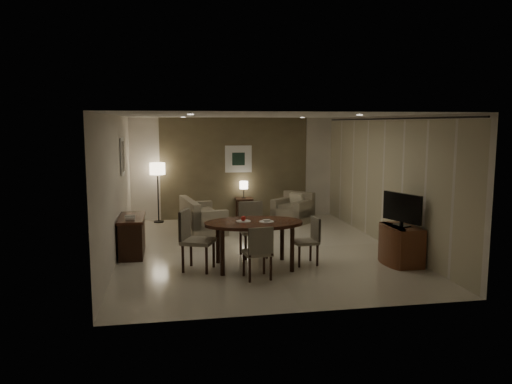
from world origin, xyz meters
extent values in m
cube|color=beige|center=(0.00, 0.00, 0.00)|extent=(5.50, 7.00, 0.00)
cube|color=white|center=(0.00, 0.00, 2.70)|extent=(5.50, 7.00, 0.00)
cube|color=#716346|center=(0.00, 3.50, 1.35)|extent=(5.50, 0.00, 2.70)
cube|color=white|center=(-2.75, 0.00, 1.35)|extent=(0.00, 7.00, 2.70)
cube|color=white|center=(2.75, 0.00, 1.35)|extent=(0.00, 7.00, 2.70)
cube|color=#716346|center=(0.00, 3.48, 1.35)|extent=(3.96, 0.03, 2.70)
cylinder|color=black|center=(2.68, 0.00, 2.64)|extent=(0.03, 6.80, 0.03)
cube|color=silver|center=(0.10, 3.46, 1.60)|extent=(0.72, 0.03, 0.72)
cube|color=black|center=(0.10, 3.44, 1.60)|extent=(0.34, 0.01, 0.34)
cube|color=silver|center=(-2.72, 1.20, 1.85)|extent=(0.03, 0.60, 0.80)
cube|color=gray|center=(-2.71, 1.20, 1.85)|extent=(0.01, 0.46, 0.64)
cylinder|color=white|center=(-1.40, -1.80, 2.69)|extent=(0.10, 0.10, 0.01)
cylinder|color=white|center=(1.40, -1.80, 2.69)|extent=(0.10, 0.10, 0.01)
cylinder|color=white|center=(-1.40, 1.80, 2.69)|extent=(0.10, 0.10, 0.01)
cylinder|color=white|center=(1.40, 1.80, 2.69)|extent=(0.10, 0.10, 0.01)
cylinder|color=white|center=(-0.48, -1.21, 0.83)|extent=(0.26, 0.26, 0.02)
cylinder|color=white|center=(-0.08, -1.31, 0.83)|extent=(0.26, 0.26, 0.02)
sphere|color=#AA1B13|center=(-0.48, -1.21, 0.88)|extent=(0.09, 0.09, 0.09)
cube|color=white|center=(-0.08, -1.31, 0.85)|extent=(0.12, 0.08, 0.03)
cylinder|color=#38301F|center=(0.21, 2.22, 0.01)|extent=(1.19, 1.19, 0.01)
camera|label=1|loc=(-1.77, -9.77, 2.55)|focal=35.00mm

